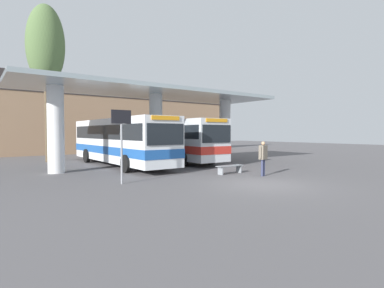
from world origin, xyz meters
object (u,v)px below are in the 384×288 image
Objects in this scene: waiting_bench_near_pillar at (230,167)px; poplar_tree_behind_left at (46,46)px; transit_bus_left_bay at (120,140)px; info_sign_platform at (121,132)px; transit_bus_center_bay at (172,139)px; pedestrian_waiting at (263,155)px.

poplar_tree_behind_left is at bearing 117.20° from waiting_bench_near_pillar.
transit_bus_left_bay is 7.67m from info_sign_platform.
transit_bus_center_bay reaches higher than transit_bus_left_bay.
transit_bus_center_bay is 3.45× the size of info_sign_platform.
pedestrian_waiting is 0.15× the size of poplar_tree_behind_left.
pedestrian_waiting is (-0.53, -9.50, -0.68)m from transit_bus_center_bay.
transit_bus_left_bay is 8.28m from waiting_bench_near_pillar.
transit_bus_center_bay is 10.46m from info_sign_platform.
transit_bus_left_bay is 9.60m from poplar_tree_behind_left.
pedestrian_waiting is (3.95, -9.17, -0.67)m from transit_bus_left_bay.
transit_bus_left_bay is at bearing 6.27° from transit_bus_center_bay.
transit_bus_center_bay is at bearing 45.20° from info_sign_platform.
waiting_bench_near_pillar is at bearing 82.83° from transit_bus_center_bay.
transit_bus_center_bay is 11.83m from poplar_tree_behind_left.
transit_bus_center_bay reaches higher than pedestrian_waiting.
info_sign_platform is 14.20m from poplar_tree_behind_left.
transit_bus_left_bay is 10.01m from pedestrian_waiting.
info_sign_platform reaches higher than pedestrian_waiting.
info_sign_platform is at bearing -87.19° from poplar_tree_behind_left.
pedestrian_waiting is at bearing -16.99° from info_sign_platform.
transit_bus_center_bay is at bearing 80.71° from waiting_bench_near_pillar.
pedestrian_waiting is 18.19m from poplar_tree_behind_left.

